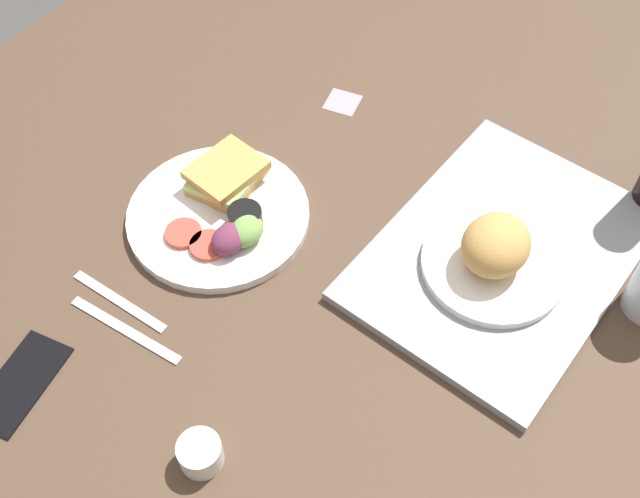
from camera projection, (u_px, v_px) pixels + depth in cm
name	position (u px, v px, depth cm)	size (l,w,h in cm)	color
ground_plane	(311.00, 253.00, 116.51)	(190.00, 150.00, 3.00)	#4C3828
serving_tray	(502.00, 254.00, 113.48)	(45.00, 33.00, 1.60)	gray
bread_plate_near	(495.00, 254.00, 108.59)	(20.96, 20.96, 8.90)	white
plate_with_salad	(223.00, 210.00, 117.34)	(28.20, 28.20, 5.40)	white
espresso_cup	(200.00, 454.00, 93.93)	(5.60, 5.60, 4.00)	silver
fork	(119.00, 301.00, 109.27)	(17.00, 1.40, 0.50)	#B7B7BC
knife	(125.00, 329.00, 106.45)	(19.00, 1.40, 0.50)	#B7B7BC
cell_phone	(20.00, 382.00, 101.46)	(14.40, 7.20, 0.80)	black
sticky_note	(343.00, 102.00, 134.13)	(5.60, 5.60, 0.12)	pink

